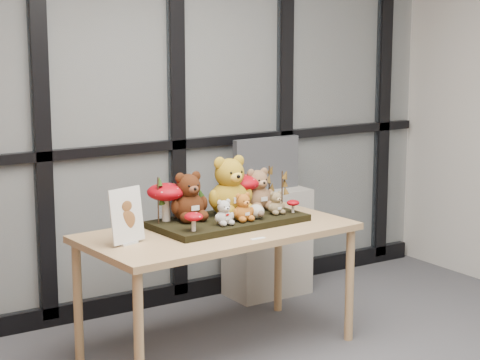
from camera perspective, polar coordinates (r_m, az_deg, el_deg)
room_shell at (r=3.26m, az=9.81°, el=7.44°), size 5.00×5.00×5.00m
glass_partition at (r=5.36m, az=-8.45°, el=5.85°), size 4.90×0.06×2.78m
display_table at (r=4.81m, az=-1.46°, el=-4.01°), size 1.55×0.86×0.70m
diorama_tray at (r=4.90m, az=-0.77°, el=-2.72°), size 0.89×0.49×0.04m
bear_pooh_yellow at (r=4.94m, az=-0.72°, el=-0.17°), size 0.30×0.28×0.37m
bear_brown_medium at (r=4.82m, az=-3.42°, el=-0.90°), size 0.24×0.22×0.30m
bear_tan_back at (r=5.08m, az=1.15°, el=-0.46°), size 0.22×0.20×0.27m
bear_small_yellow at (r=4.80m, az=0.19°, el=-1.68°), size 0.14×0.13×0.17m
bear_white_bow at (r=4.72m, az=-1.07°, el=-2.04°), size 0.13×0.12×0.16m
bear_beige_small at (r=4.98m, az=2.36°, el=-1.41°), size 0.12×0.11×0.15m
plush_cream_hedgehog at (r=4.87m, az=1.08°, el=-2.03°), size 0.07×0.07×0.09m
mushroom_back_left at (r=4.82m, az=-4.88°, el=-1.33°), size 0.21×0.21×0.23m
mushroom_back_right at (r=5.06m, az=0.12°, el=-0.71°), size 0.21×0.21×0.23m
mushroom_front_left at (r=4.59m, az=-3.06°, el=-2.69°), size 0.10×0.10×0.11m
mushroom_front_right at (r=5.02m, az=3.50°, el=-1.69°), size 0.07×0.07×0.08m
sprig_green_far_left at (r=4.75m, az=-5.39°, el=-1.36°), size 0.05×0.05×0.26m
sprig_green_mid_left at (r=4.86m, az=-4.30°, el=-1.40°), size 0.05×0.05×0.20m
sprig_dry_far_right at (r=5.16m, az=1.93°, el=-0.42°), size 0.05×0.05×0.25m
sprig_dry_mid_right at (r=5.08m, az=2.78°, el=-0.69°), size 0.05×0.05×0.23m
sprig_green_centre at (r=4.96m, az=-2.79°, el=-1.27°), size 0.05×0.05×0.18m
sign_holder at (r=4.49m, az=-7.44°, el=-2.51°), size 0.21×0.10×0.29m
label_card at (r=4.59m, az=1.19°, el=-3.86°), size 0.08×0.03×0.00m
cabinet at (r=5.87m, az=1.81°, el=-4.11°), size 0.54×0.32×0.72m
monitor at (r=5.77m, az=1.73°, el=1.07°), size 0.49×0.05×0.35m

